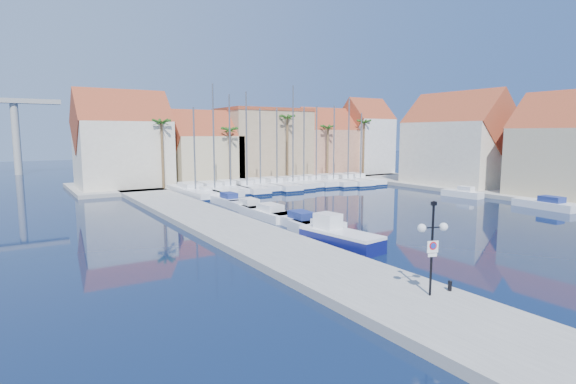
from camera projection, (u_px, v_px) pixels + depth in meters
ground at (448, 256)px, 29.31m from camera, size 260.00×260.00×0.00m
quay_west at (234, 230)px, 35.84m from camera, size 6.00×77.00×0.50m
shore_north at (248, 180)px, 74.82m from camera, size 54.00×16.00×0.50m
shore_east at (513, 192)px, 58.78m from camera, size 12.00×60.00×0.50m
lamp_post at (433, 234)px, 20.35m from camera, size 1.44×0.75×4.41m
bollard at (450, 286)px, 21.29m from camera, size 0.19×0.19×0.48m
fishing_boat at (339, 236)px, 31.51m from camera, size 3.00×6.61×2.23m
motorboat_west_0 at (324, 231)px, 34.48m from camera, size 2.77×7.43×1.40m
motorboat_west_1 at (298, 221)px, 38.36m from camera, size 2.29×6.47×1.40m
motorboat_west_2 at (267, 213)px, 42.31m from camera, size 2.38×7.13×1.40m
motorboat_west_3 at (247, 206)px, 45.78m from camera, size 2.22×6.21×1.40m
motorboat_west_4 at (227, 200)px, 50.24m from camera, size 1.99×5.86×1.40m
motorboat_west_5 at (205, 194)px, 55.54m from camera, size 1.83×5.17×1.40m
motorboat_east_0 at (546, 204)px, 47.37m from camera, size 2.53×6.57×1.40m
motorboat_east_1 at (463, 193)px, 56.00m from camera, size 2.04×5.12×1.40m
sailboat_0 at (193, 192)px, 57.06m from camera, size 3.43×12.06×11.12m
sailboat_1 at (213, 190)px, 58.05m from camera, size 3.46×11.88×14.07m
sailboat_2 at (229, 188)px, 60.30m from camera, size 2.58×9.24×12.94m
sailboat_3 at (245, 188)px, 60.81m from camera, size 2.87×10.16×13.35m
sailboat_4 at (259, 186)px, 63.01m from camera, size 2.70×9.20×11.32m
sailboat_5 at (275, 185)px, 64.06m from camera, size 3.10×10.86×11.43m
sailboat_6 at (291, 184)px, 65.43m from camera, size 2.67×8.84×14.62m
sailboat_7 at (302, 183)px, 66.84m from camera, size 2.57×8.38×11.70m
sailboat_8 at (314, 182)px, 68.08m from camera, size 2.60×9.26×11.93m
sailboat_9 at (331, 181)px, 69.04m from camera, size 3.55×10.59×12.02m
sailboat_10 at (345, 181)px, 69.99m from camera, size 3.86×11.38×13.16m
sailboat_11 at (358, 180)px, 71.48m from camera, size 3.68×11.00×11.08m
building_0 at (123, 143)px, 62.59m from camera, size 12.30×9.00×13.50m
building_1 at (204, 150)px, 69.10m from camera, size 10.30×8.00×11.00m
building_2 at (263, 143)px, 75.63m from camera, size 14.20×10.20×11.50m
building_3 at (324, 145)px, 81.18m from camera, size 10.30×8.00×12.00m
building_4 at (365, 138)px, 84.96m from camera, size 8.30×8.00×14.00m
building_5 at (574, 150)px, 52.16m from camera, size 9.00×12.30×12.50m
building_6 at (457, 143)px, 65.51m from camera, size 9.00×14.30×13.50m
palm_0 at (161, 125)px, 60.18m from camera, size 2.60×2.60×10.15m
palm_1 at (230, 132)px, 65.59m from camera, size 2.60×2.60×9.15m
palm_2 at (287, 120)px, 70.63m from camera, size 2.60×2.60×11.15m
palm_3 at (328, 129)px, 75.05m from camera, size 2.60×2.60×9.65m
palm_4 at (364, 124)px, 79.15m from camera, size 2.60×2.60×10.65m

